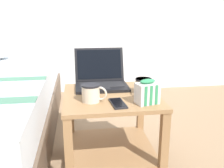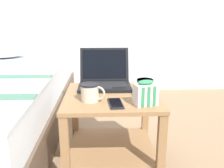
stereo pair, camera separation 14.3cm
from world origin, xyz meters
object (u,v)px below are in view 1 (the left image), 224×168
laptop (101,79)px  snack_bag (147,92)px  cell_phone (118,103)px  mug_front_right (143,85)px  mug_front_left (91,92)px

laptop → snack_bag: 0.43m
laptop → cell_phone: (0.05, -0.36, -0.04)m
laptop → mug_front_right: 0.31m
cell_phone → mug_front_left: bearing=155.9°
snack_bag → mug_front_right: bearing=82.2°
mug_front_left → mug_front_right: size_ratio=1.08×
mug_front_left → cell_phone: size_ratio=0.84×
laptop → cell_phone: bearing=-81.5°
snack_bag → cell_phone: 0.17m
mug_front_left → mug_front_right: (0.32, 0.10, -0.00)m
mug_front_right → snack_bag: bearing=-97.8°
mug_front_left → snack_bag: (0.30, -0.07, 0.01)m
mug_front_right → cell_phone: size_ratio=0.78×
laptop → mug_front_right: laptop is taller
laptop → mug_front_right: size_ratio=2.66×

